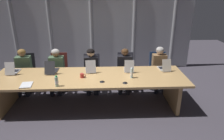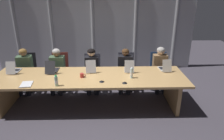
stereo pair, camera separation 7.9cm
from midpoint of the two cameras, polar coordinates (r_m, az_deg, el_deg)
ground_plane at (r=4.99m, az=-5.38°, el=-9.68°), size 13.01×13.01×0.00m
conference_table at (r=4.70m, az=-5.63°, el=-3.26°), size 4.30×1.20×0.75m
curtain_backdrop at (r=6.89m, az=-4.49°, el=12.66°), size 6.51×0.17×3.05m
laptop_left_end at (r=5.32m, az=-25.11°, el=0.04°), size 0.21×0.40×0.30m
laptop_left_mid at (r=5.04m, az=-15.73°, el=0.18°), size 0.24×0.45×0.30m
laptop_center at (r=4.92m, az=-5.45°, el=0.38°), size 0.28×0.43×0.31m
laptop_right_mid at (r=4.91m, az=5.18°, el=0.37°), size 0.24×0.38×0.30m
laptop_right_end at (r=5.12m, az=14.74°, el=0.59°), size 0.26×0.42×0.30m
office_chair_left_end at (r=6.08m, az=-21.82°, el=-1.53°), size 0.60×0.60×0.96m
office_chair_left_mid at (r=5.83m, az=-13.64°, el=-1.51°), size 0.60×0.60×0.96m
office_chair_center at (r=5.71m, az=-5.14°, el=-1.58°), size 0.60×0.60×0.92m
office_chair_right_mid at (r=5.73m, az=4.28°, el=-1.40°), size 0.60×0.60×0.95m
office_chair_right_end at (r=5.88m, az=12.97°, el=-1.28°), size 0.60×0.60×0.95m
person_left_end at (r=5.84m, az=-22.69°, el=0.53°), size 0.42×0.57×1.15m
person_left_mid at (r=5.59m, az=-14.55°, el=0.66°), size 0.38×0.55×1.14m
person_center at (r=5.45m, az=-5.18°, el=0.72°), size 0.40×0.57×1.13m
person_right_mid at (r=5.47m, az=4.05°, el=0.68°), size 0.43×0.57×1.13m
person_right_end at (r=5.63m, az=13.57°, el=1.04°), size 0.38×0.55×1.16m
water_bottle_primary at (r=4.51m, az=5.93°, el=-0.88°), size 0.06×0.06×0.25m
water_bottle_secondary at (r=4.27m, az=-14.61°, el=-2.99°), size 0.07×0.07×0.23m
coffee_mug_near at (r=4.59m, az=-7.77°, el=-1.47°), size 0.13×0.08×0.10m
conference_mic_left_side at (r=4.29m, az=4.04°, el=-3.43°), size 0.11×0.11×0.03m
conference_mic_middle at (r=4.34m, az=-2.32°, el=-3.07°), size 0.11×0.11×0.03m
spiral_notepad at (r=4.54m, az=-22.10°, el=-3.72°), size 0.25×0.33×0.03m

